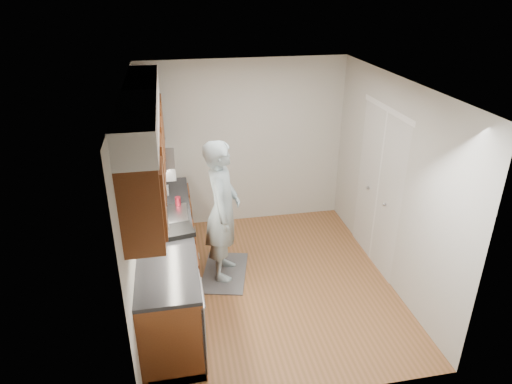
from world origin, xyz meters
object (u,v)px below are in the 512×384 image
Objects in this scene: soap_bottle_a at (155,189)px; soda_can at (178,202)px; person at (222,202)px; soap_bottle_b at (165,188)px; dish_rack at (177,231)px.

soda_can is (0.27, -0.28, -0.06)m from soap_bottle_a.
soap_bottle_b is at bearing 64.12° from person.
soda_can is (-0.53, 0.17, -0.03)m from person.
soap_bottle_a is at bearing 133.33° from soda_can.
soap_bottle_a reaches higher than soap_bottle_b.
soap_bottle_b is 0.40m from soda_can.
soap_bottle_a is at bearing 73.33° from person.
person is 0.92m from soap_bottle_a.
soda_can is (0.15, -0.37, -0.03)m from soap_bottle_b.
soap_bottle_a reaches higher than dish_rack.
soap_bottle_a is (-0.79, 0.46, 0.03)m from person.
soap_bottle_b is at bearing 36.59° from soap_bottle_a.
person is at bearing -39.18° from soap_bottle_b.
person is at bearing -29.97° from soap_bottle_a.
person reaches higher than soda_can.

